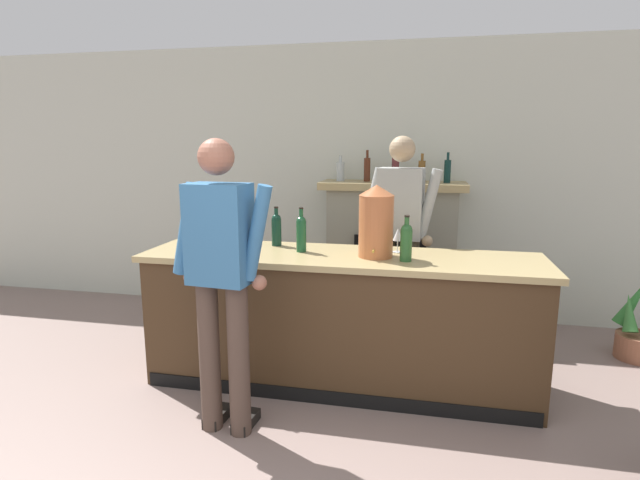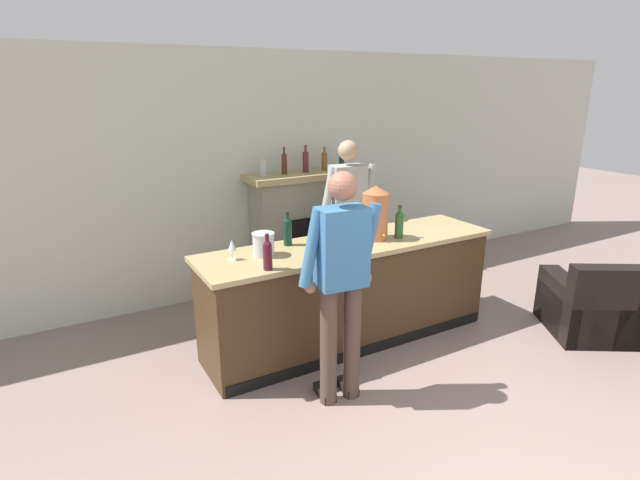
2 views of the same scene
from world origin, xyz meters
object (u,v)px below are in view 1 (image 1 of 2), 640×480
at_px(potted_plant_corner, 639,330).
at_px(wine_glass_near_bucket, 201,231).
at_px(person_customer, 221,276).
at_px(ice_bucket_steel, 232,235).
at_px(person_bartender, 400,236).
at_px(wine_bottle_riesling_slim, 301,232).
at_px(wine_bottle_burgundy_dark, 276,228).
at_px(wine_bottle_cabernet_heavy, 200,239).
at_px(wine_bottle_port_short, 406,241).
at_px(fireplace_stone, 391,252).
at_px(copper_dispenser, 376,221).
at_px(wine_glass_mid_counter, 398,235).

height_order(potted_plant_corner, wine_glass_near_bucket, wine_glass_near_bucket).
distance_m(person_customer, ice_bucket_steel, 0.87).
bearing_deg(wine_glass_near_bucket, potted_plant_corner, 14.07).
relative_size(person_bartender, wine_bottle_riesling_slim, 5.58).
distance_m(potted_plant_corner, person_bartender, 2.15).
height_order(potted_plant_corner, person_customer, person_customer).
relative_size(potted_plant_corner, wine_bottle_riesling_slim, 2.15).
xyz_separation_m(wine_bottle_burgundy_dark, wine_bottle_cabernet_heavy, (-0.41, -0.48, -0.01)).
bearing_deg(wine_bottle_riesling_slim, wine_bottle_port_short, -10.44).
xyz_separation_m(fireplace_stone, wine_bottle_cabernet_heavy, (-1.22, -1.70, 0.40)).
height_order(copper_dispenser, wine_bottle_riesling_slim, copper_dispenser).
height_order(person_customer, wine_bottle_port_short, person_customer).
distance_m(copper_dispenser, wine_glass_mid_counter, 0.26).
relative_size(wine_bottle_port_short, wine_bottle_cabernet_heavy, 1.08).
distance_m(wine_bottle_port_short, wine_glass_mid_counter, 0.27).
height_order(person_bartender, wine_glass_near_bucket, person_bartender).
height_order(person_customer, copper_dispenser, person_customer).
relative_size(fireplace_stone, wine_bottle_port_short, 5.47).
relative_size(wine_bottle_riesling_slim, wine_glass_mid_counter, 1.81).
xyz_separation_m(person_customer, wine_bottle_riesling_slim, (0.29, 0.80, 0.13)).
bearing_deg(wine_bottle_cabernet_heavy, fireplace_stone, 54.44).
xyz_separation_m(person_customer, copper_dispenser, (0.84, 0.75, 0.24)).
relative_size(fireplace_stone, wine_bottle_cabernet_heavy, 5.93).
bearing_deg(wine_glass_mid_counter, person_customer, -136.77).
relative_size(person_bartender, ice_bucket_steel, 9.27).
bearing_deg(fireplace_stone, copper_dispenser, -90.62).
relative_size(person_bartender, copper_dispenser, 3.63).
distance_m(person_customer, wine_bottle_port_short, 1.25).
xyz_separation_m(fireplace_stone, wine_bottle_riesling_slim, (-0.57, -1.39, 0.42)).
xyz_separation_m(copper_dispenser, wine_bottle_cabernet_heavy, (-1.20, -0.26, -0.12)).
relative_size(wine_bottle_burgundy_dark, wine_glass_mid_counter, 1.68).
relative_size(fireplace_stone, person_customer, 0.95).
distance_m(wine_bottle_burgundy_dark, wine_bottle_port_short, 1.05).
height_order(copper_dispenser, wine_glass_near_bucket, copper_dispenser).
distance_m(wine_bottle_burgundy_dark, wine_bottle_cabernet_heavy, 0.63).
distance_m(fireplace_stone, person_customer, 2.38).
bearing_deg(copper_dispenser, wine_bottle_burgundy_dark, 164.18).
bearing_deg(person_bartender, fireplace_stone, 98.58).
relative_size(fireplace_stone, wine_glass_mid_counter, 9.46).
bearing_deg(person_bartender, copper_dispenser, -100.95).
relative_size(potted_plant_corner, copper_dispenser, 1.40).
height_order(fireplace_stone, copper_dispenser, fireplace_stone).
bearing_deg(potted_plant_corner, wine_bottle_cabernet_heavy, -159.73).
relative_size(person_customer, wine_glass_mid_counter, 9.96).
bearing_deg(wine_bottle_port_short, fireplace_stone, 97.38).
height_order(ice_bucket_steel, wine_glass_near_bucket, ice_bucket_steel).
bearing_deg(wine_bottle_riesling_slim, wine_bottle_cabernet_heavy, -154.70).
relative_size(potted_plant_corner, wine_glass_mid_counter, 3.90).
xyz_separation_m(person_customer, wine_bottle_cabernet_heavy, (-0.36, 0.50, 0.12)).
bearing_deg(wine_glass_mid_counter, wine_bottle_burgundy_dark, 176.59).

